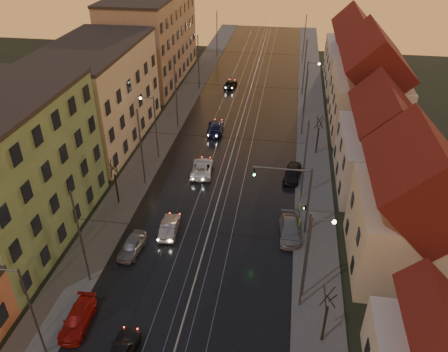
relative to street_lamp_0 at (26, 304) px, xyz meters
The scene contains 40 objects.
road 39.38m from the street_lamp_0, 76.53° to the left, with size 16.00×120.00×0.04m, color black.
sidewalk_left 38.31m from the street_lamp_0, 91.35° to the left, with size 4.00×120.00×0.15m, color #4C4C4C.
sidewalk_right 42.80m from the street_lamp_0, 63.31° to the left, with size 4.00×120.00×0.15m, color #4C4C4C.
tram_rail_0 38.92m from the street_lamp_0, 79.70° to the left, with size 0.06×120.00×0.03m, color gray.
tram_rail_1 39.20m from the street_lamp_0, 77.63° to the left, with size 0.06×120.00×0.03m, color gray.
tram_rail_2 39.56m from the street_lamp_0, 75.43° to the left, with size 0.06×120.00×0.03m, color gray.
tram_rail_3 39.94m from the street_lamp_0, 73.43° to the left, with size 0.06×120.00×0.03m, color gray.
apartment_left_1 14.73m from the street_lamp_0, 124.98° to the left, with size 10.00×18.00×13.00m, color #5D7E50.
apartment_left_2 33.10m from the street_lamp_0, 104.70° to the left, with size 10.00×20.00×12.00m, color #C3B997.
apartment_left_3 56.67m from the street_lamp_0, 98.53° to the left, with size 10.00×24.00×14.00m, color #997662.
house_right_1 29.17m from the street_lamp_0, 26.47° to the left, with size 8.67×10.20×10.80m.
house_right_2 36.84m from the street_lamp_0, 44.89° to the left, with size 9.18×12.24×9.20m.
house_right_3 48.61m from the street_lamp_0, 57.52° to the left, with size 9.18×14.28×11.50m.
house_right_4 64.52m from the street_lamp_0, 66.13° to the left, with size 9.18×16.32×10.00m.
catenary_pole_l_1 7.03m from the street_lamp_0, 85.88° to the left, with size 0.16×0.16×9.00m, color #595B60.
catenary_pole_r_1 19.04m from the street_lamp_0, 21.57° to the left, with size 0.16×0.16×9.00m, color #595B60.
catenary_pole_l_2 22.01m from the street_lamp_0, 88.69° to the left, with size 0.16×0.16×9.00m, color #595B60.
catenary_pole_r_2 28.24m from the street_lamp_0, 51.17° to the left, with size 0.16×0.16×9.00m, color #595B60.
catenary_pole_l_3 37.01m from the street_lamp_0, 89.22° to the left, with size 0.16×0.16×9.00m, color #595B60.
catenary_pole_r_3 41.02m from the street_lamp_0, 64.43° to the left, with size 0.16×0.16×9.00m, color #595B60.
catenary_pole_l_4 52.00m from the street_lamp_0, 89.44° to the left, with size 0.16×0.16×9.00m, color #595B60.
catenary_pole_r_4 54.93m from the street_lamp_0, 71.20° to the left, with size 0.16×0.16×9.00m, color #595B60.
catenary_pole_l_5 70.00m from the street_lamp_0, 89.59° to the left, with size 0.16×0.16×9.00m, color #595B60.
catenary_pole_r_5 72.21m from the street_lamp_0, 75.81° to the left, with size 0.16×0.16×9.00m, color #595B60.
street_lamp_0 is the anchor object (origin of this frame).
street_lamp_1 19.89m from the street_lamp_0, 23.72° to the left, with size 1.75×0.32×8.00m.
street_lamp_2 28.00m from the street_lamp_0, 90.00° to the left, with size 1.75×0.32×8.00m.
street_lamp_3 47.62m from the street_lamp_0, 67.52° to the left, with size 1.75×0.32×8.00m.
traffic_light_mast 23.42m from the street_lamp_0, 43.10° to the left, with size 5.30×0.32×7.20m.
bare_tree_0 18.19m from the street_lamp_0, 93.47° to the left, with size 1.09×1.09×5.11m.
bare_tree_1 19.86m from the street_lamp_0, 11.71° to the left, with size 1.09×1.09×5.11m.
bare_tree_2 37.56m from the street_lamp_0, 58.63° to the left, with size 1.09×1.09×5.11m.
driving_car_1 15.73m from the street_lamp_0, 69.06° to the left, with size 1.44×4.12×1.36m, color #A4A3A9.
driving_car_2 26.38m from the street_lamp_0, 75.91° to the left, with size 2.29×4.97×1.38m, color silver.
driving_car_3 36.84m from the street_lamp_0, 80.55° to the left, with size 2.05×5.03×1.46m, color #161B43.
driving_car_4 53.86m from the street_lamp_0, 83.97° to the left, with size 1.62×4.01×1.37m, color black.
parked_left_2 5.24m from the street_lamp_0, 60.36° to the left, with size 1.73×4.27×1.24m, color #AF1711.
parked_left_3 12.14m from the street_lamp_0, 75.87° to the left, with size 1.58×3.94×1.34m, color gray.
parked_right_1 23.16m from the street_lamp_0, 42.83° to the left, with size 1.94×4.78×1.39m, color gray.
parked_right_2 30.87m from the street_lamp_0, 56.90° to the left, with size 1.74×4.32×1.47m, color black.
Camera 1 is at (6.42, -15.11, 26.60)m, focal length 35.00 mm.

